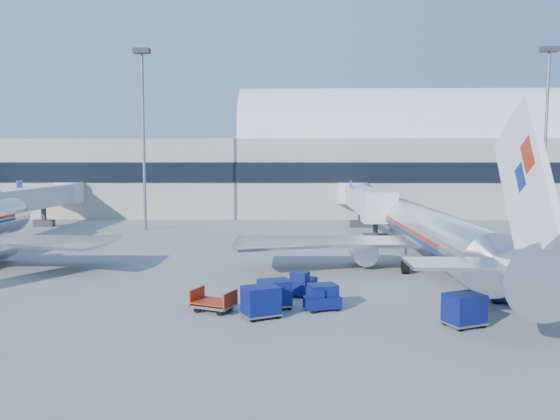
{
  "coord_description": "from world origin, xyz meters",
  "views": [
    {
      "loc": [
        -1.58,
        -38.55,
        8.86
      ],
      "look_at": [
        -2.42,
        6.0,
        4.76
      ],
      "focal_mm": 35.0,
      "sensor_mm": 36.0,
      "label": 1
    }
  ],
  "objects_px": {
    "tug_right": "(510,293)",
    "mast_east": "(547,112)",
    "tug_lead": "(321,300)",
    "cart_solo_near": "(464,309)",
    "cart_train_c": "(261,301)",
    "jetbridge_near": "(362,199)",
    "cart_train_b": "(274,293)",
    "jetbridge_mid": "(35,198)",
    "cart_open_red": "(214,304)",
    "mast_west": "(143,112)",
    "tug_left": "(302,284)",
    "barrier_near": "(552,273)",
    "cart_train_a": "(323,296)",
    "airliner_main": "(436,235)"
  },
  "relations": [
    {
      "from": "tug_right",
      "to": "mast_east",
      "type": "bearing_deg",
      "value": 90.02
    },
    {
      "from": "tug_lead",
      "to": "cart_solo_near",
      "type": "height_order",
      "value": "cart_solo_near"
    },
    {
      "from": "cart_train_c",
      "to": "mast_east",
      "type": "bearing_deg",
      "value": 22.83
    },
    {
      "from": "jetbridge_near",
      "to": "cart_train_b",
      "type": "distance_m",
      "value": 38.86
    },
    {
      "from": "jetbridge_mid",
      "to": "cart_train_b",
      "type": "height_order",
      "value": "jetbridge_mid"
    },
    {
      "from": "cart_solo_near",
      "to": "cart_open_red",
      "type": "bearing_deg",
      "value": 145.32
    },
    {
      "from": "mast_west",
      "to": "tug_lead",
      "type": "height_order",
      "value": "mast_west"
    },
    {
      "from": "cart_open_red",
      "to": "jetbridge_mid",
      "type": "bearing_deg",
      "value": 149.13
    },
    {
      "from": "jetbridge_near",
      "to": "cart_train_c",
      "type": "distance_m",
      "value": 40.93
    },
    {
      "from": "cart_solo_near",
      "to": "jetbridge_near",
      "type": "bearing_deg",
      "value": 66.4
    },
    {
      "from": "tug_left",
      "to": "cart_open_red",
      "type": "height_order",
      "value": "tug_left"
    },
    {
      "from": "jetbridge_near",
      "to": "cart_open_red",
      "type": "distance_m",
      "value": 40.66
    },
    {
      "from": "cart_solo_near",
      "to": "cart_open_red",
      "type": "height_order",
      "value": "cart_solo_near"
    },
    {
      "from": "jetbridge_near",
      "to": "barrier_near",
      "type": "height_order",
      "value": "jetbridge_near"
    },
    {
      "from": "jetbridge_near",
      "to": "cart_train_b",
      "type": "relative_size",
      "value": 11.97
    },
    {
      "from": "tug_right",
      "to": "jetbridge_near",
      "type": "bearing_deg",
      "value": 124.05
    },
    {
      "from": "cart_train_a",
      "to": "cart_solo_near",
      "type": "xyz_separation_m",
      "value": [
        7.31,
        -3.31,
        0.15
      ]
    },
    {
      "from": "mast_east",
      "to": "cart_train_c",
      "type": "xyz_separation_m",
      "value": [
        -33.22,
        -38.56,
        -13.84
      ]
    },
    {
      "from": "cart_open_red",
      "to": "cart_solo_near",
      "type": "bearing_deg",
      "value": 11.54
    },
    {
      "from": "jetbridge_mid",
      "to": "tug_lead",
      "type": "relative_size",
      "value": 11.9
    },
    {
      "from": "airliner_main",
      "to": "jetbridge_near",
      "type": "relative_size",
      "value": 1.35
    },
    {
      "from": "barrier_near",
      "to": "cart_train_a",
      "type": "relative_size",
      "value": 1.52
    },
    {
      "from": "airliner_main",
      "to": "cart_train_b",
      "type": "bearing_deg",
      "value": -138.44
    },
    {
      "from": "cart_train_a",
      "to": "cart_solo_near",
      "type": "height_order",
      "value": "cart_solo_near"
    },
    {
      "from": "jetbridge_near",
      "to": "mast_east",
      "type": "xyz_separation_m",
      "value": [
        22.4,
        -0.81,
        10.86
      ]
    },
    {
      "from": "cart_train_a",
      "to": "cart_solo_near",
      "type": "distance_m",
      "value": 8.03
    },
    {
      "from": "tug_left",
      "to": "airliner_main",
      "type": "bearing_deg",
      "value": -31.68
    },
    {
      "from": "jetbridge_near",
      "to": "tug_lead",
      "type": "height_order",
      "value": "jetbridge_near"
    },
    {
      "from": "tug_lead",
      "to": "mast_west",
      "type": "bearing_deg",
      "value": 100.47
    },
    {
      "from": "cart_train_b",
      "to": "cart_train_c",
      "type": "xyz_separation_m",
      "value": [
        -0.7,
        -1.97,
        0.04
      ]
    },
    {
      "from": "barrier_near",
      "to": "cart_train_c",
      "type": "distance_m",
      "value": 23.71
    },
    {
      "from": "cart_solo_near",
      "to": "tug_right",
      "type": "bearing_deg",
      "value": 24.03
    },
    {
      "from": "barrier_near",
      "to": "airliner_main",
      "type": "bearing_deg",
      "value": 162.61
    },
    {
      "from": "jetbridge_near",
      "to": "mast_west",
      "type": "distance_m",
      "value": 29.67
    },
    {
      "from": "mast_east",
      "to": "mast_west",
      "type": "bearing_deg",
      "value": 180.0
    },
    {
      "from": "tug_left",
      "to": "mast_east",
      "type": "bearing_deg",
      "value": -20.09
    },
    {
      "from": "jetbridge_mid",
      "to": "mast_east",
      "type": "distance_m",
      "value": 65.32
    },
    {
      "from": "jetbridge_mid",
      "to": "cart_open_red",
      "type": "bearing_deg",
      "value": -53.36
    },
    {
      "from": "cart_train_c",
      "to": "tug_left",
      "type": "bearing_deg",
      "value": 39.23
    },
    {
      "from": "tug_left",
      "to": "cart_solo_near",
      "type": "distance_m",
      "value": 10.87
    },
    {
      "from": "jetbridge_mid",
      "to": "cart_train_c",
      "type": "distance_m",
      "value": 50.31
    },
    {
      "from": "mast_east",
      "to": "barrier_near",
      "type": "xyz_separation_m",
      "value": [
        -12.0,
        -28.0,
        -14.34
      ]
    },
    {
      "from": "jetbridge_mid",
      "to": "cart_train_a",
      "type": "xyz_separation_m",
      "value": [
        34.78,
        -37.5,
        -3.13
      ]
    },
    {
      "from": "cart_solo_near",
      "to": "airliner_main",
      "type": "bearing_deg",
      "value": 57.22
    },
    {
      "from": "tug_lead",
      "to": "cart_open_red",
      "type": "relative_size",
      "value": 0.82
    },
    {
      "from": "jetbridge_near",
      "to": "cart_train_a",
      "type": "distance_m",
      "value": 38.31
    },
    {
      "from": "jetbridge_near",
      "to": "jetbridge_mid",
      "type": "distance_m",
      "value": 42.0
    },
    {
      "from": "airliner_main",
      "to": "tug_right",
      "type": "relative_size",
      "value": 14.39
    },
    {
      "from": "jetbridge_near",
      "to": "mast_west",
      "type": "relative_size",
      "value": 1.22
    },
    {
      "from": "jetbridge_mid",
      "to": "tug_right",
      "type": "relative_size",
      "value": 10.62
    }
  ]
}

